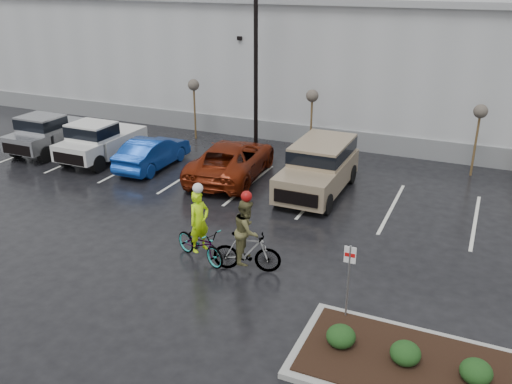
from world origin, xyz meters
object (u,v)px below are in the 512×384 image
at_px(fire_lane_sign, 349,274).
at_px(pickup_white, 106,138).
at_px(lamppost, 256,35).
at_px(car_red, 232,160).
at_px(sapling_east, 480,115).
at_px(sapling_west, 194,88).
at_px(cyclist_olive, 247,243).
at_px(pickup_silver, 56,131).
at_px(sapling_mid, 312,99).
at_px(suv_tan, 318,169).
at_px(cyclist_hivis, 200,237).
at_px(car_blue, 153,152).

distance_m(fire_lane_sign, pickup_white, 16.29).
bearing_deg(lamppost, car_red, -83.33).
bearing_deg(sapling_east, sapling_west, 180.00).
bearing_deg(fire_lane_sign, cyclist_olive, 159.14).
bearing_deg(lamppost, pickup_silver, -159.41).
height_order(fire_lane_sign, pickup_silver, fire_lane_sign).
distance_m(sapling_east, fire_lane_sign, 13.06).
bearing_deg(sapling_east, pickup_silver, -166.85).
bearing_deg(lamppost, pickup_white, -150.14).
distance_m(sapling_mid, suv_tan, 5.41).
bearing_deg(lamppost, suv_tan, -40.62).
distance_m(lamppost, fire_lane_sign, 14.78).
relative_size(lamppost, sapling_mid, 2.88).
xyz_separation_m(sapling_east, cyclist_hivis, (-7.21, -11.50, -1.94)).
bearing_deg(sapling_west, pickup_white, -116.27).
bearing_deg(suv_tan, lamppost, 139.38).
relative_size(fire_lane_sign, pickup_silver, 0.42).
bearing_deg(cyclist_hivis, car_blue, 64.21).
xyz_separation_m(car_red, suv_tan, (3.99, -0.29, 0.23)).
bearing_deg(pickup_silver, sapling_east, 13.15).
bearing_deg(car_red, pickup_white, -5.88).
bearing_deg(car_red, fire_lane_sign, 124.73).
distance_m(fire_lane_sign, car_blue, 13.82).
xyz_separation_m(sapling_mid, cyclist_olive, (1.89, -11.50, -1.80)).
bearing_deg(pickup_silver, car_red, 0.32).
bearing_deg(car_red, suv_tan, 168.91).
distance_m(pickup_silver, pickup_white, 3.14).
height_order(sapling_mid, cyclist_hivis, sapling_mid).
relative_size(sapling_east, fire_lane_sign, 1.45).
relative_size(fire_lane_sign, cyclist_hivis, 0.85).
bearing_deg(sapling_mid, sapling_east, 0.00).
height_order(pickup_silver, car_red, pickup_silver).
relative_size(sapling_east, car_red, 0.56).
relative_size(sapling_east, cyclist_hivis, 1.24).
xyz_separation_m(fire_lane_sign, car_red, (-7.39, 8.32, -0.60)).
bearing_deg(sapling_west, lamppost, -14.04).
xyz_separation_m(sapling_mid, pickup_silver, (-11.91, -4.54, -1.75)).
distance_m(sapling_west, car_blue, 5.25).
height_order(car_red, cyclist_olive, cyclist_olive).
distance_m(pickup_white, cyclist_hivis, 11.39).
relative_size(pickup_white, cyclist_hivis, 2.01).
relative_size(lamppost, sapling_east, 2.88).
xyz_separation_m(lamppost, pickup_silver, (-9.41, -3.54, -4.71)).
height_order(sapling_mid, suv_tan, sapling_mid).
bearing_deg(sapling_mid, lamppost, -158.20).
xyz_separation_m(pickup_white, cyclist_hivis, (9.06, -6.90, -0.19)).
distance_m(sapling_east, cyclist_hivis, 13.71).
relative_size(sapling_east, cyclist_olive, 1.23).
height_order(car_blue, suv_tan, suv_tan).
bearing_deg(lamppost, fire_lane_sign, -56.54).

